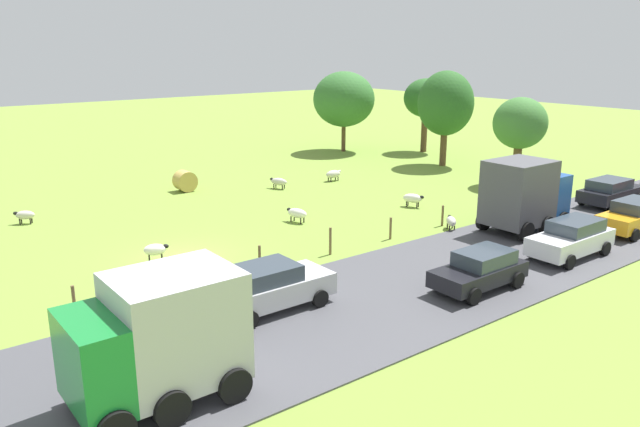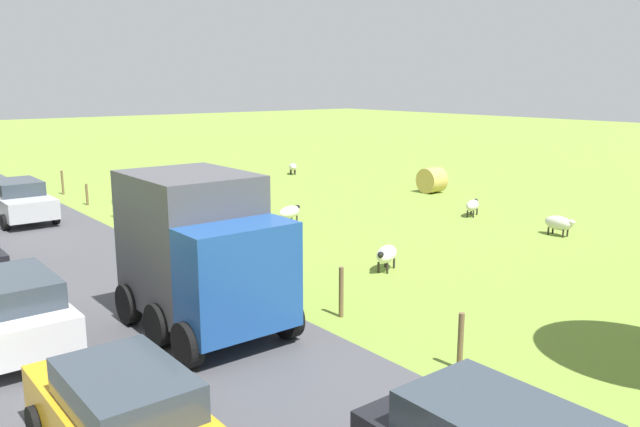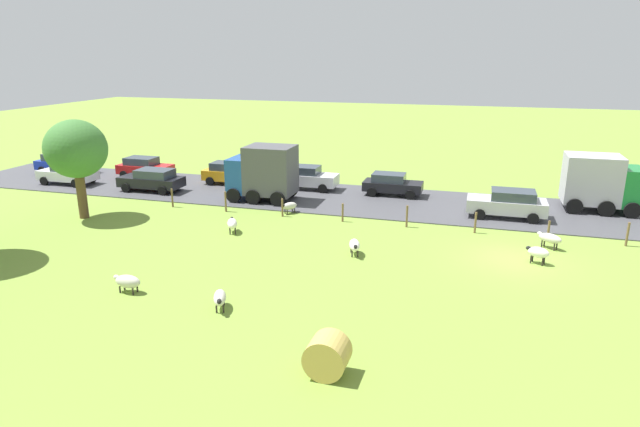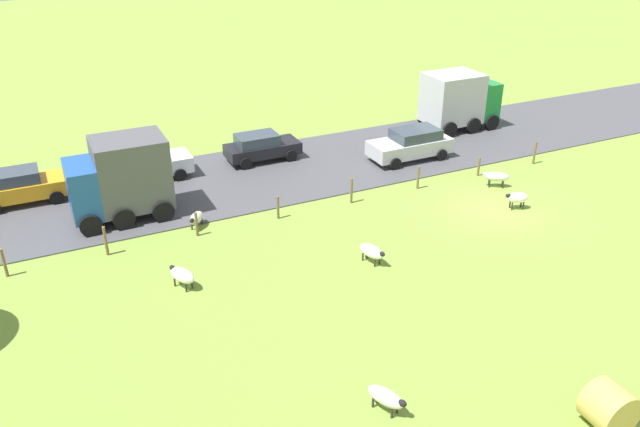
{
  "view_description": "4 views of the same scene",
  "coord_description": "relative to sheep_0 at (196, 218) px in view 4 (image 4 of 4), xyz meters",
  "views": [
    {
      "loc": [
        24.24,
        -10.94,
        9.18
      ],
      "look_at": [
        1.52,
        6.57,
        1.29
      ],
      "focal_mm": 34.71,
      "sensor_mm": 36.0,
      "label": 1
    },
    {
      "loc": [
        13.28,
        28.12,
        5.74
      ],
      "look_at": [
        -0.37,
        10.89,
        1.17
      ],
      "focal_mm": 35.51,
      "sensor_mm": 36.0,
      "label": 2
    },
    {
      "loc": [
        -26.0,
        2.01,
        9.51
      ],
      "look_at": [
        0.87,
        9.85,
        1.22
      ],
      "focal_mm": 30.6,
      "sensor_mm": 36.0,
      "label": 3
    },
    {
      "loc": [
        -20.11,
        18.58,
        13.11
      ],
      "look_at": [
        2.31,
        7.81,
        0.51
      ],
      "focal_mm": 35.54,
      "sensor_mm": 36.0,
      "label": 4
    }
  ],
  "objects": [
    {
      "name": "ground_plane",
      "position": [
        -4.35,
        -12.83,
        -0.46
      ],
      "size": [
        160.0,
        160.0,
        0.0
      ],
      "primitive_type": "plane",
      "color": "olive"
    },
    {
      "name": "road_strip",
      "position": [
        4.18,
        -12.83,
        -0.43
      ],
      "size": [
        8.0,
        80.0,
        0.06
      ],
      "primitive_type": "cube",
      "color": "#47474C",
      "rests_on": "ground_plane"
    },
    {
      "name": "sheep_0",
      "position": [
        0.0,
        0.0,
        0.0
      ],
      "size": [
        1.06,
        0.97,
        0.69
      ],
      "color": "beige",
      "rests_on": "ground_plane"
    },
    {
      "name": "sheep_1",
      "position": [
        -4.41,
        1.77,
        0.06
      ],
      "size": [
        1.27,
        0.98,
        0.79
      ],
      "color": "white",
      "rests_on": "ground_plane"
    },
    {
      "name": "sheep_2",
      "position": [
        -13.09,
        -1.77,
        0.02
      ],
      "size": [
        1.3,
        0.92,
        0.71
      ],
      "color": "beige",
      "rests_on": "ground_plane"
    },
    {
      "name": "sheep_3",
      "position": [
        -2.25,
        -14.66,
        0.08
      ],
      "size": [
        1.05,
        1.26,
        0.79
      ],
      "color": "beige",
      "rests_on": "ground_plane"
    },
    {
      "name": "sheep_5",
      "position": [
        -4.62,
        -13.91,
        0.1
      ],
      "size": [
        0.81,
        1.12,
        0.81
      ],
      "color": "white",
      "rests_on": "ground_plane"
    },
    {
      "name": "sheep_7",
      "position": [
        -5.9,
        -5.43,
        0.05
      ],
      "size": [
        1.33,
        0.83,
        0.76
      ],
      "color": "white",
      "rests_on": "ground_plane"
    },
    {
      "name": "hay_bale_0",
      "position": [
        -16.21,
        -6.93,
        0.2
      ],
      "size": [
        1.08,
        1.34,
        1.32
      ],
      "primitive_type": "cylinder",
      "rotation": [
        1.57,
        0.0,
        1.55
      ],
      "color": "tan",
      "rests_on": "ground_plane"
    },
    {
      "name": "fence_post_0",
      "position": [
        -0.75,
        -18.5,
        0.17
      ],
      "size": [
        0.12,
        0.12,
        1.26
      ],
      "primitive_type": "cylinder",
      "color": "brown",
      "rests_on": "ground_plane"
    },
    {
      "name": "fence_post_1",
      "position": [
        -0.75,
        -14.76,
        0.05
      ],
      "size": [
        0.12,
        0.12,
        1.02
      ],
      "primitive_type": "cylinder",
      "color": "brown",
      "rests_on": "ground_plane"
    },
    {
      "name": "fence_post_2",
      "position": [
        -0.75,
        -11.02,
        0.13
      ],
      "size": [
        0.12,
        0.12,
        1.19
      ],
      "primitive_type": "cylinder",
      "color": "brown",
      "rests_on": "ground_plane"
    },
    {
      "name": "fence_post_3",
      "position": [
        -0.75,
        -7.29,
        0.18
      ],
      "size": [
        0.12,
        0.12,
        1.27
      ],
      "primitive_type": "cylinder",
      "color": "brown",
      "rests_on": "ground_plane"
    },
    {
      "name": "fence_post_4",
      "position": [
        -0.75,
        -3.55,
        0.09
      ],
      "size": [
        0.12,
        0.12,
        1.1
      ],
      "primitive_type": "cylinder",
      "color": "brown",
      "rests_on": "ground_plane"
    },
    {
      "name": "fence_post_5",
      "position": [
        -0.75,
        0.19,
        0.09
      ],
      "size": [
        0.12,
        0.12,
        1.1
      ],
      "primitive_type": "cylinder",
      "color": "brown",
      "rests_on": "ground_plane"
    },
    {
      "name": "fence_post_6",
      "position": [
        -0.75,
        3.92,
        0.19
      ],
      "size": [
        0.12,
        0.12,
        1.29
      ],
      "primitive_type": "cylinder",
      "color": "brown",
      "rests_on": "ground_plane"
    },
    {
      "name": "fence_post_7",
      "position": [
        -0.75,
        7.66,
        0.14
      ],
      "size": [
        0.12,
        0.12,
        1.2
      ],
      "primitive_type": "cylinder",
      "color": "brown",
      "rests_on": "ground_plane"
    },
    {
      "name": "truck_0",
      "position": [
        5.81,
        -18.21,
        1.42
      ],
      "size": [
        2.84,
        4.4,
        3.44
      ],
      "color": "#197F33",
      "rests_on": "road_strip"
    },
    {
      "name": "truck_1",
      "position": [
        2.37,
        2.59,
        1.49
      ],
      "size": [
        2.78,
        4.29,
        3.63
      ],
      "color": "#1E4C99",
      "rests_on": "road_strip"
    },
    {
      "name": "car_1",
      "position": [
        6.02,
        -5.34,
        0.38
      ],
      "size": [
        1.93,
        4.0,
        1.5
      ],
      "color": "black",
      "rests_on": "road_strip"
    },
    {
      "name": "car_2",
      "position": [
        6.08,
        0.89,
        0.46
      ],
      "size": [
        1.99,
        4.41,
        1.66
      ],
      "color": "silver",
      "rests_on": "road_strip"
    },
    {
      "name": "car_4",
      "position": [
        2.67,
        -12.8,
        0.47
      ],
      "size": [
        2.12,
        4.53,
        1.67
      ],
      "color": "#B7B7BC",
      "rests_on": "road_strip"
    },
    {
      "name": "car_8",
      "position": [
        5.91,
        6.72,
        0.44
      ],
      "size": [
        1.94,
        4.15,
        1.62
      ],
      "color": "orange",
      "rests_on": "road_strip"
    }
  ]
}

